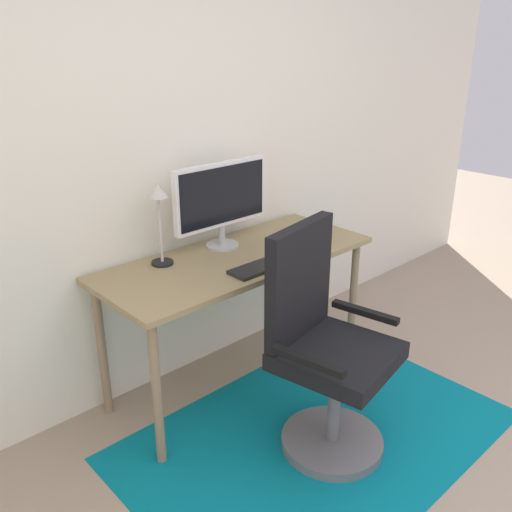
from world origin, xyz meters
name	(u,v)px	position (x,y,z in m)	size (l,w,h in m)	color
wall_back	(178,146)	(0.00, 2.20, 1.30)	(6.00, 0.10, 2.60)	white
area_rug	(316,435)	(0.04, 1.20, 0.00)	(1.84, 1.25, 0.01)	#077184
desk	(238,270)	(0.08, 1.82, 0.69)	(1.51, 0.62, 0.76)	#958056
monitor	(221,197)	(0.11, 1.99, 1.04)	(0.60, 0.18, 0.46)	#B2B2B7
keyboard	(267,264)	(0.10, 1.62, 0.77)	(0.43, 0.13, 0.02)	black
computer_mouse	(306,244)	(0.43, 1.66, 0.78)	(0.06, 0.10, 0.03)	white
coffee_cup	(323,228)	(0.65, 1.73, 0.81)	(0.08, 0.08, 0.09)	#894E0E
cell_phone	(314,227)	(0.72, 1.85, 0.77)	(0.07, 0.14, 0.01)	black
desk_lamp	(159,209)	(-0.27, 2.00, 1.05)	(0.11, 0.11, 0.41)	black
office_chair	(324,357)	(0.03, 1.17, 0.48)	(0.62, 0.57, 1.08)	slate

